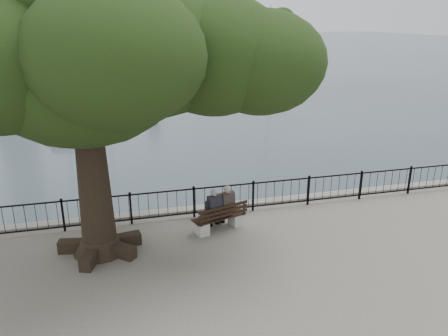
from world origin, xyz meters
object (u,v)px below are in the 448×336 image
object	(u,v)px
person_left	(212,211)
person_right	(225,208)
bench	(220,221)
lion_monument	(150,56)
tree	(113,49)

from	to	relation	value
person_left	person_right	bearing A→B (deg)	17.01
bench	person_left	distance (m)	0.41
person_left	lion_monument	world-z (taller)	lion_monument
person_right	person_left	bearing A→B (deg)	-162.99
tree	person_right	bearing A→B (deg)	8.64
person_right	lion_monument	world-z (taller)	lion_monument
bench	tree	bearing A→B (deg)	-174.07
bench	lion_monument	distance (m)	48.59
bench	person_right	xyz separation A→B (m)	(0.20, 0.16, 0.34)
bench	lion_monument	bearing A→B (deg)	87.16
lion_monument	tree	bearing A→B (deg)	-96.03
tree	person_left	bearing A→B (deg)	7.18
bench	person_left	xyz separation A→B (m)	(-0.23, 0.03, 0.34)
lion_monument	person_right	bearing A→B (deg)	-92.62
person_left	lion_monument	size ratio (longest dim) A/B	0.16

